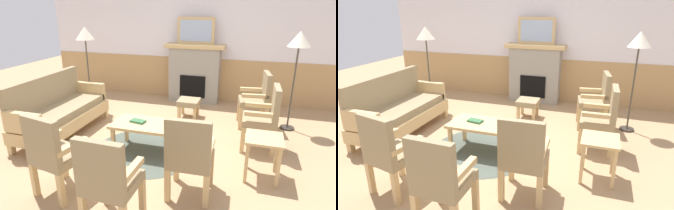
{
  "view_description": "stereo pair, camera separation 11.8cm",
  "coord_description": "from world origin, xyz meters",
  "views": [
    {
      "loc": [
        1.27,
        -3.75,
        2.04
      ],
      "look_at": [
        0.0,
        0.35,
        0.55
      ],
      "focal_mm": 30.32,
      "sensor_mm": 36.0,
      "label": 1
    },
    {
      "loc": [
        1.38,
        -3.71,
        2.04
      ],
      "look_at": [
        0.0,
        0.35,
        0.55
      ],
      "focal_mm": 30.32,
      "sensor_mm": 36.0,
      "label": 2
    }
  ],
  "objects": [
    {
      "name": "wall_back",
      "position": [
        0.0,
        2.6,
        1.31
      ],
      "size": [
        7.2,
        0.14,
        2.7
      ],
      "color": "white",
      "rests_on": "ground_plane"
    },
    {
      "name": "footstool",
      "position": [
        0.12,
        1.3,
        0.28
      ],
      "size": [
        0.4,
        0.4,
        0.36
      ],
      "color": "tan",
      "rests_on": "ground_plane"
    },
    {
      "name": "armchair_front_left",
      "position": [
        0.69,
        -1.09,
        0.54
      ],
      "size": [
        0.5,
        0.5,
        0.98
      ],
      "color": "tan",
      "rests_on": "ground_plane"
    },
    {
      "name": "couch",
      "position": [
        -1.75,
        -0.06,
        0.4
      ],
      "size": [
        0.7,
        1.8,
        0.98
      ],
      "color": "tan",
      "rests_on": "ground_plane"
    },
    {
      "name": "armchair_corner_left",
      "position": [
        -0.74,
        -1.48,
        0.54
      ],
      "size": [
        0.56,
        0.56,
        0.98
      ],
      "color": "tan",
      "rests_on": "ground_plane"
    },
    {
      "name": "armchair_by_window_left",
      "position": [
        1.37,
        1.24,
        0.54
      ],
      "size": [
        0.54,
        0.54,
        0.98
      ],
      "color": "tan",
      "rests_on": "ground_plane"
    },
    {
      "name": "fireplace",
      "position": [
        0.0,
        2.35,
        0.65
      ],
      "size": [
        1.3,
        0.44,
        1.28
      ],
      "color": "gray",
      "rests_on": "ground_plane"
    },
    {
      "name": "book_on_table",
      "position": [
        -0.29,
        -0.21,
        0.46
      ],
      "size": [
        0.24,
        0.16,
        0.03
      ],
      "primitive_type": "cube",
      "rotation": [
        0.0,
        0.0,
        -0.17
      ],
      "color": "#33663D",
      "rests_on": "coffee_table"
    },
    {
      "name": "side_table",
      "position": [
        1.46,
        -0.44,
        0.43
      ],
      "size": [
        0.44,
        0.44,
        0.55
      ],
      "color": "tan",
      "rests_on": "ground_plane"
    },
    {
      "name": "ground_plane",
      "position": [
        0.0,
        0.0,
        0.0
      ],
      "size": [
        14.0,
        14.0,
        0.0
      ],
      "primitive_type": "plane",
      "color": "tan"
    },
    {
      "name": "floor_lamp_by_chairs",
      "position": [
        1.92,
        1.28,
        1.45
      ],
      "size": [
        0.36,
        0.36,
        1.68
      ],
      "color": "#332D28",
      "rests_on": "ground_plane"
    },
    {
      "name": "framed_picture",
      "position": [
        0.0,
        2.35,
        1.56
      ],
      "size": [
        0.8,
        0.04,
        0.56
      ],
      "color": "tan",
      "rests_on": "fireplace"
    },
    {
      "name": "round_rug",
      "position": [
        -0.17,
        -0.21,
        0.0
      ],
      "size": [
        1.56,
        1.56,
        0.01
      ],
      "primitive_type": "cylinder",
      "color": "#4C564C",
      "rests_on": "ground_plane"
    },
    {
      "name": "armchair_front_center",
      "position": [
        0.07,
        -1.76,
        0.54
      ],
      "size": [
        0.49,
        0.49,
        0.98
      ],
      "color": "tan",
      "rests_on": "ground_plane"
    },
    {
      "name": "armchair_near_fireplace",
      "position": [
        1.48,
        0.36,
        0.54
      ],
      "size": [
        0.49,
        0.49,
        0.98
      ],
      "color": "tan",
      "rests_on": "ground_plane"
    },
    {
      "name": "coffee_table",
      "position": [
        -0.17,
        -0.21,
        0.39
      ],
      "size": [
        0.96,
        0.56,
        0.44
      ],
      "color": "tan",
      "rests_on": "ground_plane"
    },
    {
      "name": "floor_lamp_by_couch",
      "position": [
        -1.95,
        1.18,
        1.45
      ],
      "size": [
        0.36,
        0.36,
        1.68
      ],
      "color": "#332D28",
      "rests_on": "ground_plane"
    }
  ]
}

